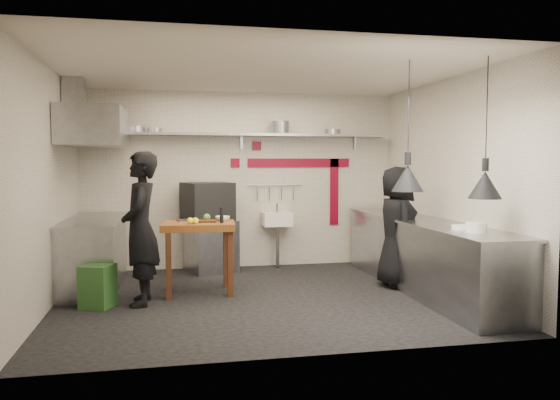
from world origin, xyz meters
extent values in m
plane|color=black|center=(0.00, 0.00, 0.00)|extent=(5.00, 5.00, 0.00)
plane|color=beige|center=(0.00, 0.00, 2.80)|extent=(5.00, 5.00, 0.00)
cube|color=beige|center=(0.00, 2.10, 1.40)|extent=(5.00, 0.04, 2.80)
cube|color=beige|center=(0.00, -2.10, 1.40)|extent=(5.00, 0.04, 2.80)
cube|color=beige|center=(-2.50, 0.00, 1.40)|extent=(0.04, 4.20, 2.80)
cube|color=beige|center=(2.50, 0.00, 1.40)|extent=(0.04, 4.20, 2.80)
cube|color=maroon|center=(0.95, 2.08, 1.68)|extent=(1.70, 0.02, 0.14)
cube|color=maroon|center=(1.55, 2.08, 1.20)|extent=(0.14, 0.02, 1.10)
cube|color=maroon|center=(0.25, 2.08, 1.95)|extent=(0.14, 0.02, 0.14)
cube|color=maroon|center=(-0.10, 2.08, 1.68)|extent=(0.14, 0.02, 0.14)
cube|color=gray|center=(0.00, 1.92, 2.12)|extent=(4.60, 0.34, 0.04)
cube|color=gray|center=(-1.90, 2.07, 2.02)|extent=(0.04, 0.06, 0.24)
cube|color=gray|center=(0.00, 2.07, 2.02)|extent=(0.04, 0.06, 0.24)
cube|color=gray|center=(1.90, 2.07, 2.02)|extent=(0.04, 0.06, 0.24)
cylinder|color=gray|center=(-1.62, 1.92, 2.19)|extent=(0.33, 0.33, 0.09)
cylinder|color=gray|center=(-1.34, 1.92, 2.18)|extent=(0.29, 0.29, 0.07)
cylinder|color=gray|center=(0.60, 1.92, 2.24)|extent=(0.38, 0.38, 0.20)
cylinder|color=gray|center=(1.47, 1.92, 2.18)|extent=(0.33, 0.33, 0.08)
cube|color=gray|center=(-0.51, 1.78, 0.40)|extent=(0.84, 0.81, 0.80)
cube|color=black|center=(-0.57, 1.75, 1.09)|extent=(0.84, 0.81, 0.58)
cube|color=maroon|center=(-0.54, 1.46, 1.09)|extent=(0.46, 0.19, 0.46)
cube|color=black|center=(-0.53, 1.47, 1.09)|extent=(0.32, 0.13, 0.34)
cube|color=white|center=(0.55, 1.92, 0.78)|extent=(0.46, 0.34, 0.22)
cylinder|color=gray|center=(0.55, 1.92, 0.96)|extent=(0.03, 0.03, 0.14)
cylinder|color=gray|center=(0.55, 1.88, 0.34)|extent=(0.06, 0.06, 0.66)
cylinder|color=gray|center=(0.55, 2.06, 1.32)|extent=(0.90, 0.02, 0.02)
cube|color=gray|center=(2.15, 0.00, 0.45)|extent=(0.70, 3.80, 0.90)
cube|color=gray|center=(2.15, 0.00, 0.92)|extent=(0.76, 3.90, 0.03)
cylinder|color=white|center=(2.12, -1.28, 0.99)|extent=(0.28, 0.28, 0.11)
cylinder|color=white|center=(2.10, -1.00, 0.96)|extent=(0.26, 0.26, 0.05)
cube|color=gray|center=(-2.15, 1.05, 0.45)|extent=(0.70, 1.90, 0.90)
cube|color=gray|center=(-2.15, 1.05, 0.92)|extent=(0.76, 2.00, 0.03)
cube|color=gray|center=(-2.10, 1.05, 2.15)|extent=(0.78, 1.60, 0.50)
cube|color=gray|center=(-2.35, 1.05, 2.55)|extent=(0.28, 0.28, 0.50)
cube|color=#285623|center=(-1.97, -0.05, 0.25)|extent=(0.43, 0.43, 0.50)
cube|color=#472514|center=(-0.71, 0.43, 0.93)|extent=(0.34, 0.26, 0.02)
cylinder|color=black|center=(-0.49, 0.27, 1.02)|extent=(0.05, 0.05, 0.20)
sphere|color=yellow|center=(-0.89, 0.24, 0.96)|extent=(0.10, 0.10, 0.08)
sphere|color=yellow|center=(-0.82, 0.24, 0.96)|extent=(0.11, 0.11, 0.08)
sphere|color=olive|center=(-0.66, 0.53, 0.97)|extent=(0.11, 0.11, 0.09)
cube|color=gray|center=(-0.95, 0.55, 0.94)|extent=(0.20, 0.17, 0.03)
imported|color=white|center=(-0.45, 0.55, 0.95)|extent=(0.25, 0.25, 0.06)
imported|color=black|center=(-1.48, -0.01, 0.91)|extent=(0.45, 0.67, 1.82)
imported|color=black|center=(1.88, 0.27, 0.82)|extent=(0.54, 0.81, 1.63)
camera|label=1|loc=(-1.13, -6.61, 1.69)|focal=35.00mm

